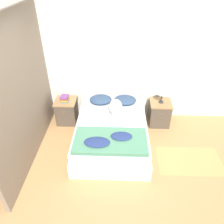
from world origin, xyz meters
name	(u,v)px	position (x,y,z in m)	size (l,w,h in m)	color
ground_plane	(109,187)	(0.00, 0.00, 0.00)	(16.00, 16.00, 0.00)	tan
wall_back	(113,64)	(0.00, 2.13, 1.27)	(9.00, 0.06, 2.55)	silver
wall_side_left	(27,87)	(-1.48, 1.05, 1.27)	(0.06, 3.10, 2.55)	gray
bed	(112,133)	(0.00, 1.08, 0.26)	(1.40, 1.90, 0.53)	silver
headboard	(113,98)	(0.00, 2.06, 0.49)	(1.48, 0.06, 0.94)	silver
nightstand_left	(67,111)	(-1.05, 1.78, 0.28)	(0.46, 0.47, 0.56)	#4C4238
nightstand_right	(159,113)	(1.05, 1.78, 0.28)	(0.46, 0.47, 0.56)	#4C4238
pillow_left	(101,99)	(-0.27, 1.79, 0.60)	(0.49, 0.39, 0.14)	navy
pillow_right	(125,100)	(0.27, 1.79, 0.60)	(0.49, 0.39, 0.14)	navy
quilt	(110,140)	(-0.01, 0.51, 0.57)	(1.25, 0.67, 0.11)	#4C8466
dog	(116,108)	(0.07, 1.43, 0.63)	(0.27, 0.70, 0.22)	silver
book_stack	(65,98)	(-1.05, 1.78, 0.62)	(0.18, 0.21, 0.12)	#285689
table_lamp	(163,91)	(1.05, 1.79, 0.83)	(0.23, 0.23, 0.35)	#2D2D33
rug	(189,161)	(1.48, 0.63, 0.00)	(1.19, 0.72, 0.00)	tan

